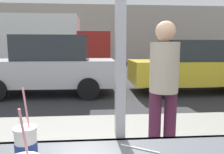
# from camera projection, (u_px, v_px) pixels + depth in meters

# --- Properties ---
(ground_plane) EXTENTS (60.00, 60.00, 0.00)m
(ground_plane) POSITION_uv_depth(u_px,v_px,m) (100.00, 82.00, 9.08)
(ground_plane) COLOR #2D2D30
(sidewalk_strip) EXTENTS (16.00, 2.80, 0.14)m
(sidewalk_strip) POSITION_uv_depth(u_px,v_px,m) (107.00, 154.00, 2.76)
(sidewalk_strip) COLOR gray
(sidewalk_strip) RESTS_ON ground
(building_facade_far) EXTENTS (28.00, 1.20, 5.88)m
(building_facade_far) POSITION_uv_depth(u_px,v_px,m) (98.00, 34.00, 21.80)
(building_facade_far) COLOR #A89E8E
(building_facade_far) RESTS_ON ground
(soda_cup_right) EXTENTS (0.09, 0.09, 0.33)m
(soda_cup_right) POSITION_uv_depth(u_px,v_px,m) (26.00, 147.00, 0.80)
(soda_cup_right) COLOR silver
(soda_cup_right) RESTS_ON window_counter
(loose_straw) EXTENTS (0.17, 0.10, 0.01)m
(loose_straw) POSITION_uv_depth(u_px,v_px,m) (140.00, 149.00, 0.96)
(loose_straw) COLOR white
(loose_straw) RESTS_ON window_counter
(parked_car_silver) EXTENTS (4.13, 2.04, 1.85)m
(parked_car_silver) POSITION_uv_depth(u_px,v_px,m) (51.00, 65.00, 6.60)
(parked_car_silver) COLOR #BCBCC1
(parked_car_silver) RESTS_ON ground
(parked_car_yellow) EXTENTS (4.64, 1.97, 1.71)m
(parked_car_yellow) POSITION_uv_depth(u_px,v_px,m) (199.00, 66.00, 6.97)
(parked_car_yellow) COLOR gold
(parked_car_yellow) RESTS_ON ground
(box_truck) EXTENTS (7.02, 2.44, 3.21)m
(box_truck) POSITION_uv_depth(u_px,v_px,m) (43.00, 44.00, 11.57)
(box_truck) COLOR silver
(box_truck) RESTS_ON ground
(pedestrian) EXTENTS (0.32, 0.32, 1.63)m
(pedestrian) POSITION_uv_depth(u_px,v_px,m) (164.00, 84.00, 2.33)
(pedestrian) COLOR #451A31
(pedestrian) RESTS_ON sidewalk_strip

